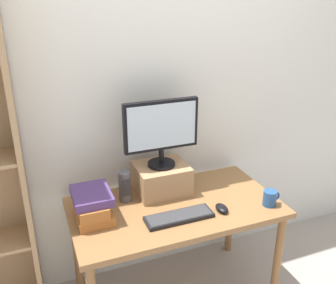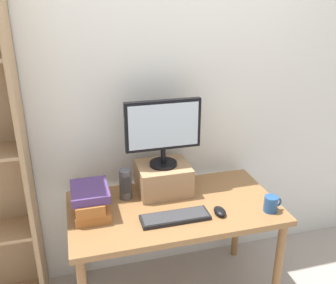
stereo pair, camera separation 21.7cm
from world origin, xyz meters
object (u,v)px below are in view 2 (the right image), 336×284
(computer_monitor, at_px, (163,129))
(riser_box, at_px, (163,178))
(desk, at_px, (174,217))
(book_stack, at_px, (90,201))
(keyboard, at_px, (175,217))
(desk_speaker, at_px, (126,184))
(computer_mouse, at_px, (220,211))
(coffee_mug, at_px, (271,204))

(computer_monitor, bearing_deg, riser_box, 90.00)
(desk, distance_m, book_stack, 0.52)
(desk, relative_size, riser_box, 3.85)
(keyboard, distance_m, desk_speaker, 0.39)
(computer_monitor, xyz_separation_m, computer_mouse, (0.25, -0.35, -0.41))
(desk, height_order, coffee_mug, coffee_mug)
(riser_box, relative_size, keyboard, 0.83)
(desk, distance_m, desk_speaker, 0.36)
(book_stack, bearing_deg, keyboard, -21.32)
(riser_box, xyz_separation_m, keyboard, (-0.02, -0.33, -0.08))
(computer_monitor, distance_m, desk_speaker, 0.41)
(desk, bearing_deg, computer_monitor, 95.11)
(riser_box, relative_size, coffee_mug, 2.94)
(desk_speaker, bearing_deg, computer_monitor, 5.13)
(book_stack, bearing_deg, computer_mouse, -15.22)
(desk, relative_size, computer_mouse, 12.02)
(computer_monitor, xyz_separation_m, desk_speaker, (-0.25, -0.02, -0.33))
(desk, xyz_separation_m, computer_mouse, (0.23, -0.16, 0.10))
(keyboard, bearing_deg, computer_monitor, 86.89)
(desk, relative_size, computer_monitor, 2.68)
(keyboard, xyz_separation_m, desk_speaker, (-0.23, 0.31, 0.08))
(keyboard, height_order, desk_speaker, desk_speaker)
(desk, height_order, desk_speaker, desk_speaker)
(book_stack, height_order, coffee_mug, book_stack)
(riser_box, xyz_separation_m, desk_speaker, (-0.25, -0.02, 0.00))
(computer_mouse, bearing_deg, desk_speaker, 146.61)
(book_stack, bearing_deg, computer_monitor, 17.84)
(desk, height_order, book_stack, book_stack)
(computer_mouse, bearing_deg, coffee_mug, -8.94)
(riser_box, bearing_deg, book_stack, -162.00)
(desk, bearing_deg, coffee_mug, -21.43)
(coffee_mug, bearing_deg, riser_box, 144.08)
(book_stack, distance_m, desk_speaker, 0.26)
(computer_monitor, relative_size, desk_speaker, 2.41)
(riser_box, distance_m, keyboard, 0.34)
(desk, relative_size, coffee_mug, 11.31)
(riser_box, distance_m, coffee_mug, 0.68)
(riser_box, relative_size, desk_speaker, 1.68)
(computer_monitor, distance_m, keyboard, 0.53)
(desk, bearing_deg, keyboard, -103.63)
(riser_box, distance_m, computer_monitor, 0.33)
(riser_box, relative_size, computer_monitor, 0.70)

